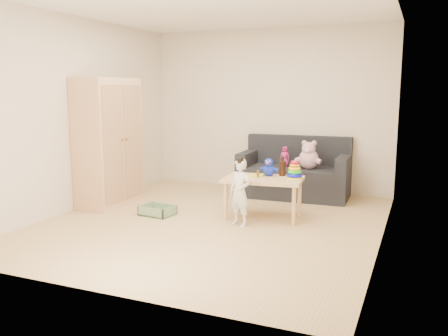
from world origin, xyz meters
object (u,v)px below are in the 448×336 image
at_px(sofa, 294,182).
at_px(toddler, 240,193).
at_px(wardrobe, 108,142).
at_px(play_table, 263,198).

distance_m(sofa, toddler, 1.81).
bearing_deg(sofa, wardrobe, -148.93).
height_order(wardrobe, play_table, wardrobe).
bearing_deg(toddler, play_table, 92.60).
relative_size(wardrobe, sofa, 1.09).
bearing_deg(play_table, wardrobe, -175.71).
xyz_separation_m(wardrobe, play_table, (2.25, 0.17, -0.64)).
distance_m(wardrobe, play_table, 2.34).
height_order(wardrobe, sofa, wardrobe).
distance_m(wardrobe, sofa, 2.83).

